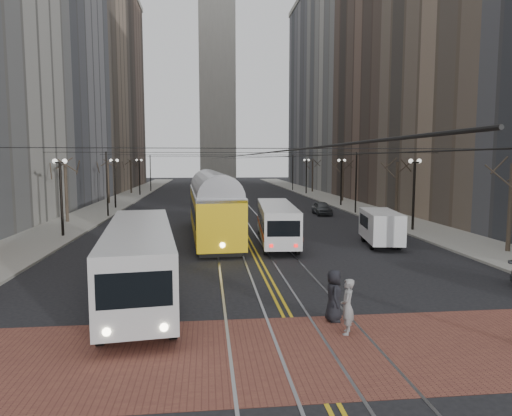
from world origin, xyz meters
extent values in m
plane|color=black|center=(0.00, 0.00, 0.00)|extent=(260.00, 260.00, 0.00)
cube|color=gray|center=(-15.00, 45.00, 0.07)|extent=(5.00, 140.00, 0.15)
cube|color=gray|center=(15.00, 45.00, 0.07)|extent=(5.00, 140.00, 0.15)
cube|color=brown|center=(0.00, -4.00, 0.01)|extent=(25.00, 6.00, 0.01)
cube|color=gray|center=(0.00, 45.00, 0.00)|extent=(4.80, 130.00, 0.02)
cube|color=gold|center=(0.00, 45.00, 0.01)|extent=(0.42, 130.00, 0.01)
cube|color=slate|center=(-25.50, 46.00, 17.00)|extent=(16.00, 20.00, 34.00)
cube|color=gray|center=(-27.50, 66.00, 26.00)|extent=(20.00, 20.00, 52.00)
cube|color=brown|center=(-25.50, 86.00, 20.00)|extent=(16.00, 20.00, 40.00)
cube|color=brown|center=(25.50, 46.00, 17.00)|extent=(16.00, 20.00, 34.00)
cube|color=#98968F|center=(27.50, 66.00, 26.00)|extent=(20.00, 20.00, 52.00)
cube|color=slate|center=(25.50, 86.00, 20.00)|extent=(16.00, 20.00, 40.00)
cube|color=#B2AFA5|center=(0.00, 102.00, 28.00)|extent=(9.00, 9.00, 56.00)
cylinder|color=black|center=(-13.70, 18.00, 2.80)|extent=(0.20, 0.20, 5.60)
cylinder|color=black|center=(-13.70, 38.00, 2.80)|extent=(0.20, 0.20, 5.60)
cylinder|color=black|center=(-13.70, 58.00, 2.80)|extent=(0.20, 0.20, 5.60)
cylinder|color=black|center=(13.70, 18.00, 2.80)|extent=(0.20, 0.20, 5.60)
cylinder|color=black|center=(13.70, 38.00, 2.80)|extent=(0.20, 0.20, 5.60)
cylinder|color=black|center=(13.70, 58.00, 2.80)|extent=(0.20, 0.20, 5.60)
cylinder|color=#382D23|center=(-15.70, 26.00, 2.80)|extent=(0.28, 0.28, 5.60)
cylinder|color=#382D23|center=(-15.70, 44.00, 2.80)|extent=(0.28, 0.28, 5.60)
cylinder|color=#382D23|center=(-15.70, 62.00, 2.80)|extent=(0.28, 0.28, 5.60)
cylinder|color=#382D23|center=(15.70, 9.00, 2.80)|extent=(0.28, 0.28, 5.60)
cylinder|color=#382D23|center=(15.70, 26.00, 2.80)|extent=(0.28, 0.28, 5.60)
cylinder|color=#382D23|center=(15.70, 44.00, 2.80)|extent=(0.28, 0.28, 5.60)
cylinder|color=#382D23|center=(15.70, 62.00, 2.80)|extent=(0.28, 0.28, 5.60)
cylinder|color=black|center=(-1.50, 45.00, 6.00)|extent=(0.03, 120.00, 0.03)
cylinder|color=black|center=(1.50, 45.00, 6.00)|extent=(0.03, 120.00, 0.03)
cylinder|color=black|center=(-12.90, 30.00, 3.30)|extent=(0.16, 0.16, 6.60)
cylinder|color=black|center=(-12.90, 66.00, 3.30)|extent=(0.16, 0.16, 6.60)
cylinder|color=black|center=(12.90, 30.00, 3.30)|extent=(0.16, 0.16, 6.60)
cylinder|color=black|center=(12.90, 66.00, 3.30)|extent=(0.16, 0.16, 6.60)
cube|color=#B9B9B9|center=(-5.79, 2.22, 1.53)|extent=(3.99, 12.48, 3.07)
cube|color=yellow|center=(-2.50, 16.94, 1.89)|extent=(3.84, 16.18, 3.78)
cube|color=silver|center=(1.89, 14.03, 1.35)|extent=(3.02, 10.51, 2.71)
cube|color=white|center=(8.76, 12.33, 1.17)|extent=(2.86, 5.56, 2.35)
imported|color=#42464A|center=(9.19, 29.87, 0.69)|extent=(1.74, 4.11, 1.39)
imported|color=black|center=(1.58, -1.50, 0.95)|extent=(0.77, 1.02, 1.89)
imported|color=gray|center=(1.69, -2.75, 0.95)|extent=(0.67, 0.80, 1.88)
camera|label=1|loc=(-2.94, -17.12, 5.84)|focal=32.00mm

